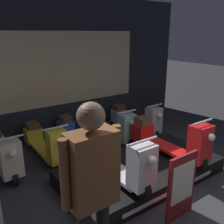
% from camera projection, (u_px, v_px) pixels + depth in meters
% --- Properties ---
extents(ground_plane, '(30.00, 30.00, 0.00)m').
position_uv_depth(ground_plane, '(196.00, 214.00, 3.39)').
color(ground_plane, '#2D2D33').
extents(shop_wall_back, '(6.92, 0.09, 3.20)m').
position_uv_depth(shop_wall_back, '(66.00, 66.00, 5.92)').
color(shop_wall_back, '#23282D').
rests_on(shop_wall_back, ground_plane).
extents(display_platform, '(2.69, 1.41, 0.26)m').
position_uv_depth(display_platform, '(141.00, 170.00, 4.24)').
color(display_platform, black).
rests_on(display_platform, ground_plane).
extents(scooter_display_left, '(0.46, 1.72, 0.83)m').
position_uv_depth(scooter_display_left, '(114.00, 158.00, 3.73)').
color(scooter_display_left, black).
rests_on(scooter_display_left, display_platform).
extents(scooter_display_right, '(0.46, 1.72, 0.83)m').
position_uv_depth(scooter_display_right, '(169.00, 139.00, 4.40)').
color(scooter_display_right, black).
rests_on(scooter_display_right, display_platform).
extents(scooter_backrow_0, '(0.46, 1.72, 0.83)m').
position_uv_depth(scooter_backrow_0, '(3.00, 153.00, 4.45)').
color(scooter_backrow_0, black).
rests_on(scooter_backrow_0, ground_plane).
extents(scooter_backrow_1, '(0.46, 1.72, 0.83)m').
position_uv_depth(scooter_backrow_1, '(45.00, 142.00, 4.88)').
color(scooter_backrow_1, black).
rests_on(scooter_backrow_1, ground_plane).
extents(scooter_backrow_2, '(0.46, 1.72, 0.83)m').
position_uv_depth(scooter_backrow_2, '(80.00, 133.00, 5.31)').
color(scooter_backrow_2, black).
rests_on(scooter_backrow_2, ground_plane).
extents(scooter_backrow_3, '(0.46, 1.72, 0.83)m').
position_uv_depth(scooter_backrow_3, '(110.00, 126.00, 5.74)').
color(scooter_backrow_3, black).
rests_on(scooter_backrow_3, ground_plane).
extents(scooter_backrow_4, '(0.46, 1.72, 0.83)m').
position_uv_depth(scooter_backrow_4, '(136.00, 119.00, 6.18)').
color(scooter_backrow_4, black).
rests_on(scooter_backrow_4, ground_plane).
extents(person_left_browsing, '(0.60, 0.24, 1.83)m').
position_uv_depth(person_left_browsing, '(93.00, 182.00, 2.20)').
color(person_left_browsing, black).
rests_on(person_left_browsing, ground_plane).
extents(price_sign_board, '(0.50, 0.04, 0.92)m').
position_uv_depth(price_sign_board, '(181.00, 186.00, 3.22)').
color(price_sign_board, maroon).
rests_on(price_sign_board, ground_plane).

